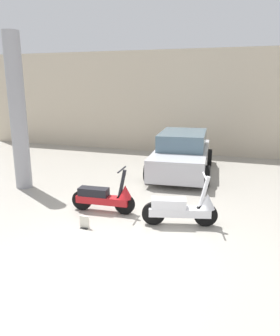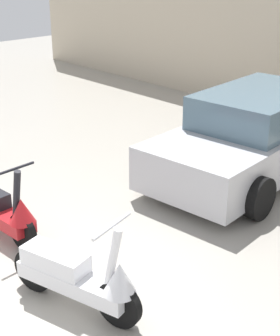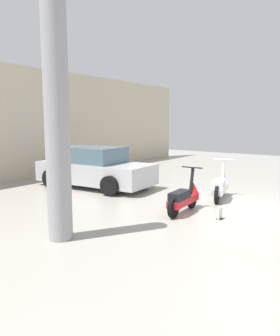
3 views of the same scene
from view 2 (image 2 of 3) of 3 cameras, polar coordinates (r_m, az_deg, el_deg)
The scene contains 3 objects.
scooter_front_left at distance 6.54m, azimuth -15.21°, elevation -4.48°, with size 1.49×0.54×1.04m.
scooter_front_right at distance 5.13m, azimuth -6.77°, elevation -11.82°, with size 1.52×0.69×1.08m.
car_rear_left at distance 8.21m, azimuth 12.49°, elevation 3.51°, with size 2.13×3.99×1.31m.
Camera 2 is at (4.41, -1.39, 3.31)m, focal length 55.00 mm.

